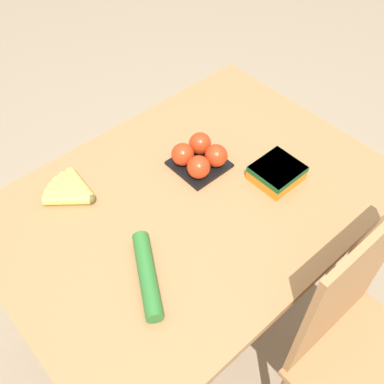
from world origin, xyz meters
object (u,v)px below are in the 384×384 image
object	(u,v)px
banana_bunch	(73,192)
tomato_pack	(199,156)
carrot_bag	(277,172)
cucumber_near	(147,275)
chair	(360,352)

from	to	relation	value
banana_bunch	tomato_pack	size ratio (longest dim) A/B	0.97
carrot_bag	tomato_pack	bearing A→B (deg)	-55.56
tomato_pack	cucumber_near	distance (m)	0.45
chair	carrot_bag	world-z (taller)	chair
chair	cucumber_near	size ratio (longest dim) A/B	4.01
carrot_bag	cucumber_near	xyz separation A→B (m)	(0.54, 0.01, -0.01)
banana_bunch	carrot_bag	size ratio (longest dim) A/B	1.09
carrot_bag	banana_bunch	bearing A→B (deg)	-35.55
tomato_pack	carrot_bag	xyz separation A→B (m)	(-0.14, 0.21, -0.01)
banana_bunch	cucumber_near	xyz separation A→B (m)	(0.01, 0.39, 0.01)
carrot_bag	chair	bearing A→B (deg)	74.00
tomato_pack	cucumber_near	world-z (taller)	tomato_pack
banana_bunch	tomato_pack	world-z (taller)	tomato_pack
tomato_pack	banana_bunch	bearing A→B (deg)	-23.47
banana_bunch	chair	bearing A→B (deg)	113.39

